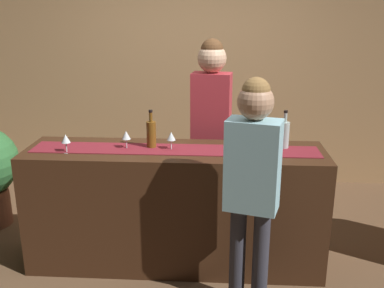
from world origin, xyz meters
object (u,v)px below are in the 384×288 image
(wine_bottle_amber, at_px, (151,134))
(wine_glass_near_customer, at_px, (171,137))
(wine_bottle_clear, at_px, (284,134))
(customer_sipping, at_px, (252,175))
(wine_glass_far_end, at_px, (66,139))
(wine_glass_mid_counter, at_px, (126,136))
(bartender, at_px, (211,115))

(wine_bottle_amber, relative_size, wine_glass_near_customer, 2.10)
(wine_bottle_amber, distance_m, wine_bottle_clear, 1.04)
(wine_glass_near_customer, relative_size, customer_sipping, 0.09)
(wine_glass_near_customer, relative_size, wine_glass_far_end, 1.00)
(wine_glass_mid_counter, bearing_deg, bartender, 41.63)
(wine_bottle_clear, relative_size, wine_glass_far_end, 2.10)
(wine_bottle_amber, height_order, customer_sipping, customer_sipping)
(wine_glass_far_end, bearing_deg, wine_glass_mid_counter, 15.65)
(wine_glass_mid_counter, xyz_separation_m, customer_sipping, (0.94, -0.57, -0.08))
(wine_bottle_clear, distance_m, bartender, 0.76)
(wine_glass_near_customer, distance_m, wine_glass_far_end, 0.79)
(wine_bottle_clear, distance_m, wine_glass_mid_counter, 1.23)
(wine_glass_mid_counter, height_order, customer_sipping, customer_sipping)
(wine_bottle_amber, distance_m, bartender, 0.70)
(customer_sipping, bearing_deg, wine_bottle_clear, 82.09)
(wine_glass_near_customer, xyz_separation_m, wine_glass_mid_counter, (-0.35, 0.01, 0.00))
(wine_glass_mid_counter, xyz_separation_m, wine_glass_far_end, (-0.44, -0.12, 0.00))
(wine_glass_near_customer, bearing_deg, wine_bottle_clear, 6.27)
(wine_bottle_amber, bearing_deg, customer_sipping, -39.33)
(wine_bottle_clear, bearing_deg, customer_sipping, -113.60)
(bartender, bearing_deg, wine_bottle_amber, 57.92)
(wine_glass_mid_counter, relative_size, customer_sipping, 0.09)
(wine_bottle_clear, height_order, wine_glass_near_customer, wine_bottle_clear)
(wine_glass_near_customer, bearing_deg, customer_sipping, -43.92)
(wine_glass_far_end, height_order, bartender, bartender)
(wine_bottle_clear, xyz_separation_m, bartender, (-0.58, 0.48, 0.03))
(wine_glass_far_end, distance_m, bartender, 1.29)
(wine_glass_mid_counter, relative_size, bartender, 0.08)
(customer_sipping, bearing_deg, bartender, 119.91)
(bartender, xyz_separation_m, customer_sipping, (0.29, -1.14, -0.12))
(wine_bottle_amber, height_order, wine_glass_mid_counter, wine_bottle_amber)
(wine_bottle_amber, height_order, wine_glass_near_customer, wine_bottle_amber)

